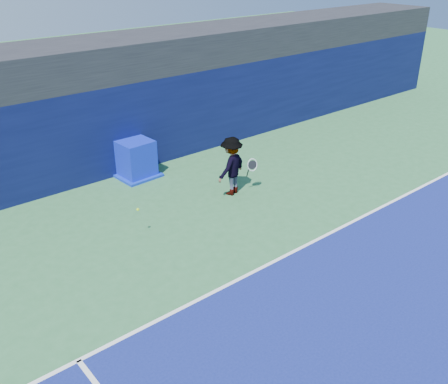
# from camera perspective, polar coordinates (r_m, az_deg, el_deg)

# --- Properties ---
(ground) EXTENTS (80.00, 80.00, 0.00)m
(ground) POSITION_cam_1_polar(r_m,az_deg,el_deg) (10.87, 16.88, -14.70)
(ground) COLOR #2F6A3B
(ground) RESTS_ON ground
(baseline) EXTENTS (24.00, 0.10, 0.01)m
(baseline) POSITION_cam_1_polar(r_m,az_deg,el_deg) (12.31, 5.37, -8.09)
(baseline) COLOR white
(baseline) RESTS_ON ground
(stadium_band) EXTENTS (36.00, 3.00, 1.20)m
(stadium_band) POSITION_cam_1_polar(r_m,az_deg,el_deg) (17.53, -14.60, 14.45)
(stadium_band) COLOR black
(stadium_band) RESTS_ON back_wall_assembly
(back_wall_assembly) EXTENTS (36.00, 1.03, 3.00)m
(back_wall_assembly) POSITION_cam_1_polar(r_m,az_deg,el_deg) (17.19, -12.34, 7.19)
(back_wall_assembly) COLOR #0A0F38
(back_wall_assembly) RESTS_ON ground
(equipment_cart) EXTENTS (1.38, 1.38, 1.25)m
(equipment_cart) POSITION_cam_1_polar(r_m,az_deg,el_deg) (16.84, -10.05, 3.61)
(equipment_cart) COLOR #0D1CB7
(equipment_cart) RESTS_ON ground
(tennis_player) EXTENTS (1.43, 0.99, 1.84)m
(tennis_player) POSITION_cam_1_polar(r_m,az_deg,el_deg) (15.23, 0.86, 2.98)
(tennis_player) COLOR white
(tennis_player) RESTS_ON ground
(tennis_ball) EXTENTS (0.08, 0.08, 0.08)m
(tennis_ball) POSITION_cam_1_polar(r_m,az_deg,el_deg) (13.13, -9.82, -1.98)
(tennis_ball) COLOR #B0E119
(tennis_ball) RESTS_ON ground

